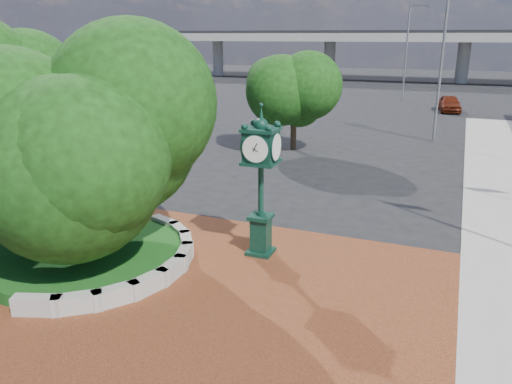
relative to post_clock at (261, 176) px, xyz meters
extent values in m
plane|color=black|center=(0.05, -2.60, -2.65)|extent=(200.00, 200.00, 0.00)
cube|color=brown|center=(0.05, -3.60, -2.63)|extent=(12.00, 12.00, 0.04)
cube|color=#9E9B93|center=(-3.86, -5.61, -2.38)|extent=(1.29, 0.76, 0.54)
cube|color=#9E9B93|center=(-3.00, -5.14, -2.38)|extent=(1.20, 1.04, 0.54)
cube|color=#9E9B93|center=(-2.33, -4.44, -2.38)|extent=(1.00, 1.22, 0.54)
cube|color=#9E9B93|center=(-1.90, -3.57, -2.38)|extent=(0.71, 1.30, 0.54)
cube|color=#9E9B93|center=(-1.75, -2.60, -2.38)|extent=(0.35, 1.25, 0.54)
cube|color=#9E9B93|center=(-1.90, -1.64, -2.38)|extent=(0.71, 1.30, 0.54)
cube|color=#9E9B93|center=(-2.33, -0.77, -2.38)|extent=(1.00, 1.22, 0.54)
cube|color=#9E9B93|center=(-3.00, -0.07, -2.38)|extent=(1.20, 1.04, 0.54)
cube|color=#9E9B93|center=(-3.86, 0.40, -2.38)|extent=(1.29, 0.76, 0.54)
cylinder|color=#134314|center=(-4.95, -2.60, -2.45)|extent=(6.10, 6.10, 0.40)
cube|color=#9E9B93|center=(0.05, 67.40, 3.85)|extent=(90.00, 12.00, 1.20)
cube|color=black|center=(0.05, 67.40, 4.65)|extent=(90.00, 12.00, 0.40)
cylinder|color=#9E9B93|center=(-34.95, 67.40, 0.35)|extent=(1.80, 1.80, 6.00)
cylinder|color=#9E9B93|center=(-14.95, 67.40, 0.35)|extent=(1.80, 1.80, 6.00)
cylinder|color=#9E9B93|center=(5.05, 67.40, 0.35)|extent=(1.80, 1.80, 6.00)
cylinder|color=#38281C|center=(-4.95, -2.60, -1.56)|extent=(0.36, 0.36, 2.17)
sphere|color=black|center=(-4.95, -2.60, 1.08)|extent=(5.20, 5.20, 5.20)
cylinder|color=#38281C|center=(-12.95, 2.40, -1.42)|extent=(0.36, 0.36, 2.45)
sphere|color=black|center=(-12.95, 2.40, 1.48)|extent=(5.60, 5.60, 5.60)
cylinder|color=#38281C|center=(-3.95, 15.40, -1.69)|extent=(0.36, 0.36, 1.92)
sphere|color=black|center=(-3.95, 15.40, 0.60)|extent=(4.40, 4.40, 4.40)
cube|color=black|center=(0.00, 0.00, -2.57)|extent=(0.83, 0.83, 0.16)
cube|color=black|center=(0.00, 0.00, -1.94)|extent=(0.57, 0.57, 1.12)
cube|color=black|center=(0.00, 0.00, -1.35)|extent=(0.72, 0.72, 0.12)
cylinder|color=black|center=(0.00, 0.00, -0.43)|extent=(0.17, 0.17, 1.73)
cube|color=black|center=(0.00, 0.00, 0.95)|extent=(0.93, 0.93, 0.91)
cylinder|color=white|center=(0.01, -0.48, 0.95)|extent=(0.81, 0.08, 0.81)
cylinder|color=white|center=(-0.01, 0.48, 0.95)|extent=(0.81, 0.08, 0.81)
cylinder|color=white|center=(-0.48, -0.01, 0.95)|extent=(0.08, 0.81, 0.81)
cylinder|color=white|center=(0.48, 0.01, 0.95)|extent=(0.08, 0.81, 0.81)
sphere|color=black|center=(0.00, 0.00, 1.58)|extent=(0.45, 0.45, 0.45)
cone|color=black|center=(0.00, 0.00, 1.92)|extent=(0.18, 0.18, 0.51)
imported|color=#5D1D0D|center=(4.51, 36.07, -1.89)|extent=(2.41, 4.65, 1.51)
cylinder|color=slate|center=(4.04, 21.08, 2.16)|extent=(0.17, 0.17, 9.63)
cylinder|color=slate|center=(-0.43, 42.19, 2.19)|extent=(0.17, 0.17, 9.68)
cube|color=slate|center=(0.51, 41.97, 7.03)|extent=(1.92, 0.59, 0.13)
cube|color=slate|center=(1.35, 41.78, 6.92)|extent=(0.58, 0.38, 0.16)
camera|label=1|loc=(5.50, -13.87, 4.18)|focal=35.00mm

